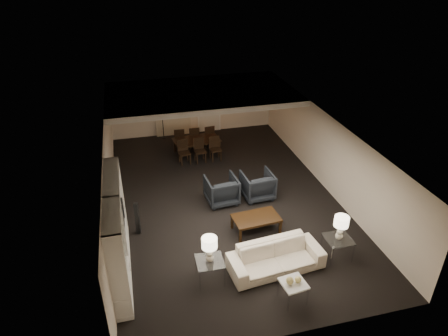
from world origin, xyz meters
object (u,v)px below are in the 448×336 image
chair_nl (184,152)px  sofa (276,257)px  pendant_light (209,105)px  chair_nr (216,149)px  coffee_table (256,224)px  vase_blue (119,265)px  vase_amber (115,229)px  side_table_right (337,248)px  table_lamp_left (210,250)px  side_table_left (210,270)px  chair_fl (179,138)px  floor_speaker (137,218)px  armchair_right (257,185)px  armchair_left (221,190)px  chair_nm (200,151)px  dining_table (197,147)px  floor_lamp (163,122)px  table_lamp_right (340,228)px  chair_fm (194,137)px  marble_table (293,292)px  chair_fr (208,135)px  television (119,218)px

chair_nl → sofa: bearing=-85.8°
pendant_light → chair_nr: 1.69m
coffee_table → vase_blue: (-3.77, -1.82, 0.90)m
vase_amber → chair_nl: size_ratio=0.19×
side_table_right → vase_blue: bearing=-177.7°
table_lamp_left → side_table_left: bearing=0.0°
vase_blue → chair_fl: (2.44, 7.70, -0.68)m
vase_blue → floor_speaker: vase_blue is taller
armchair_right → side_table_right: armchair_right is taller
coffee_table → armchair_left: bearing=109.4°
side_table_left → chair_nm: bearing=81.0°
chair_nl → dining_table: bearing=39.4°
floor_lamp → pendant_light: bearing=-45.5°
table_lamp_right → chair_fm: table_lamp_right is taller
armchair_right → chair_nm: 3.17m
chair_nr → chair_fm: same height
coffee_table → side_table_left: 2.34m
chair_fm → table_lamp_right: bearing=110.3°
chair_nl → floor_lamp: 2.61m
armchair_right → chair_fl: bearing=-68.9°
vase_blue → chair_nr: (3.64, 6.40, -0.68)m
marble_table → dining_table: size_ratio=0.31×
vase_amber → chair_nl: vase_amber is taller
coffee_table → sofa: bearing=-90.0°
sofa → chair_fm: (-0.73, 7.48, 0.11)m
vase_blue → armchair_left: bearing=48.0°
armchair_right → dining_table: armchair_right is taller
side_table_left → chair_nl: size_ratio=0.71×
table_lamp_left → armchair_left: bearing=71.6°
sofa → floor_speaker: bearing=139.3°
chair_nm → chair_nr: 0.60m
chair_nl → chair_fr: same height
table_lamp_right → marble_table: bearing=-147.1°
side_table_right → floor_speaker: (-4.99, 2.30, 0.21)m
table_lamp_right → table_lamp_left: bearing=180.0°
chair_nl → floor_lamp: size_ratio=0.64×
side_table_right → marble_table: (-1.70, -1.10, -0.03)m
chair_fm → chair_nm: bearing=92.3°
table_lamp_left → floor_lamp: 8.73m
vase_blue → chair_nm: 7.12m
pendant_light → coffee_table: 5.68m
marble_table → television: (-3.74, 2.77, 0.77)m
side_table_left → vase_amber: (-2.07, 0.42, 1.34)m
vase_amber → chair_fm: (3.04, 7.06, -1.18)m
side_table_right → table_lamp_right: size_ratio=0.97×
chair_nm → chair_fl: bearing=110.9°
side_table_right → marble_table: bearing=-147.1°
table_lamp_left → chair_fl: size_ratio=0.73×
marble_table → chair_fm: size_ratio=0.59×
marble_table → floor_lamp: size_ratio=0.38×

